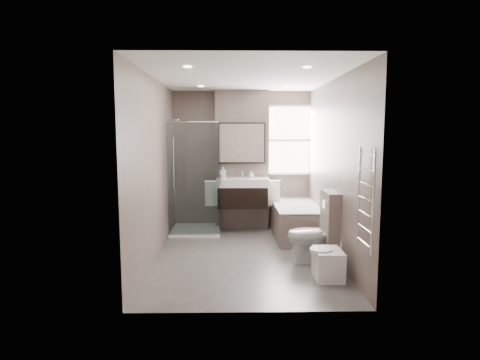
{
  "coord_description": "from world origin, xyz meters",
  "views": [
    {
      "loc": [
        -0.18,
        -5.81,
        1.84
      ],
      "look_at": [
        -0.07,
        0.15,
        1.12
      ],
      "focal_mm": 30.0,
      "sensor_mm": 36.0,
      "label": 1
    }
  ],
  "objects_px": {
    "vanity": "(242,192)",
    "bidet": "(328,263)",
    "toilet": "(314,235)",
    "bathtub": "(295,219)"
  },
  "relations": [
    {
      "from": "bathtub",
      "to": "bidet",
      "type": "bearing_deg",
      "value": -87.51
    },
    {
      "from": "vanity",
      "to": "toilet",
      "type": "distance_m",
      "value": 2.02
    },
    {
      "from": "bidet",
      "to": "vanity",
      "type": "bearing_deg",
      "value": 113.03
    },
    {
      "from": "vanity",
      "to": "bidet",
      "type": "xyz_separation_m",
      "value": [
        1.01,
        -2.39,
        -0.55
      ]
    },
    {
      "from": "bathtub",
      "to": "toilet",
      "type": "height_order",
      "value": "toilet"
    },
    {
      "from": "bathtub",
      "to": "toilet",
      "type": "relative_size",
      "value": 2.08
    },
    {
      "from": "vanity",
      "to": "bidet",
      "type": "bearing_deg",
      "value": -66.97
    },
    {
      "from": "toilet",
      "to": "bidet",
      "type": "distance_m",
      "value": 0.68
    },
    {
      "from": "vanity",
      "to": "toilet",
      "type": "height_order",
      "value": "vanity"
    },
    {
      "from": "vanity",
      "to": "bidet",
      "type": "relative_size",
      "value": 1.97
    }
  ]
}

